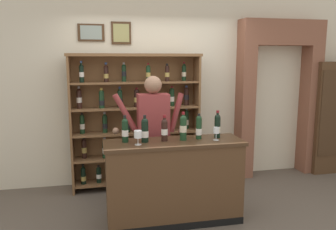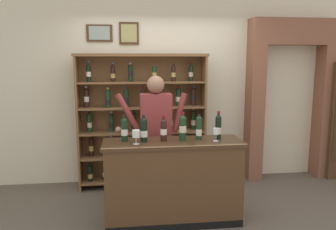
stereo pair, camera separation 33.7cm
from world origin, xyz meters
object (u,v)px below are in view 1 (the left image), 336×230
Objects in this scene: tasting_bottle_bianco at (125,130)px; tasting_bottle_riserva at (217,126)px; tasting_bottle_rosso at (164,129)px; wine_shelf at (136,119)px; tasting_bottle_super_tuscan at (183,127)px; tasting_bottle_chianti at (145,130)px; tasting_bottle_brunello at (199,127)px; wine_glass_center at (216,131)px; shopkeeper at (153,127)px; tasting_counter at (174,182)px; side_cabinet at (332,117)px; wine_glass_left at (138,135)px.

tasting_bottle_bianco is 1.07m from tasting_bottle_riserva.
tasting_bottle_bianco reaches higher than tasting_bottle_rosso.
wine_shelf is 1.23m from tasting_bottle_super_tuscan.
tasting_bottle_rosso is 0.22m from tasting_bottle_super_tuscan.
wine_shelf is 6.37× the size of tasting_bottle_chianti.
tasting_bottle_brunello is at bearing 1.92° from tasting_bottle_rosso.
tasting_bottle_brunello is 1.98× the size of wine_glass_center.
tasting_bottle_riserva is (0.86, 0.03, 0.01)m from tasting_bottle_chianti.
tasting_bottle_brunello is at bearing -62.54° from wine_shelf.
tasting_bottle_riserva is (0.68, -0.46, 0.07)m from shopkeeper.
tasting_bottle_bianco is 0.93× the size of tasting_bottle_riserva.
tasting_counter is 4.86× the size of tasting_bottle_riserva.
side_cabinet is 3.27m from tasting_counter.
wine_shelf is 1.07× the size of side_cabinet.
side_cabinet reaches higher than tasting_bottle_riserva.
tasting_bottle_bianco is (-3.54, -1.16, 0.18)m from side_cabinet.
tasting_bottle_brunello is (-2.70, -1.18, 0.18)m from side_cabinet.
tasting_bottle_bianco is 0.22m from tasting_bottle_chianti.
wine_glass_center is (1.02, -0.13, -0.03)m from tasting_bottle_bianco.
side_cabinet is 6.19× the size of tasting_bottle_rosso.
wine_glass_center is (0.58, -0.09, -0.03)m from tasting_bottle_rosso.
tasting_bottle_rosso is at bearing 162.48° from tasting_counter.
tasting_bottle_super_tuscan is at bearing -3.97° from tasting_bottle_bianco.
wine_shelf is at bearing 109.02° from tasting_bottle_super_tuscan.
tasting_counter is at bearing -171.39° from tasting_bottle_brunello.
tasting_bottle_rosso is at bearing 177.72° from tasting_bottle_super_tuscan.
shopkeeper is 11.13× the size of wine_glass_center.
tasting_bottle_brunello is (0.41, 0.01, 0.00)m from tasting_bottle_rosso.
shopkeeper is at bearing 134.06° from tasting_bottle_brunello.
tasting_bottle_bianco reaches higher than tasting_bottle_brunello.
tasting_bottle_chianti is at bearing -160.09° from side_cabinet.
shopkeeper is 0.66m from tasting_bottle_brunello.
shopkeeper is 0.53m from tasting_bottle_chianti.
side_cabinet reaches higher than tasting_counter.
side_cabinet is at bearing 25.43° from tasting_bottle_riserva.
side_cabinet is at bearing 21.06° from tasting_bottle_rosso.
tasting_bottle_super_tuscan reaches higher than wine_glass_left.
wine_glass_left is at bearing -160.36° from tasting_bottle_rosso.
wine_shelf is 5.98× the size of tasting_bottle_super_tuscan.
tasting_bottle_brunello is 0.21m from wine_glass_center.
side_cabinet is at bearing 0.69° from wine_shelf.
tasting_bottle_brunello is (0.45, -0.47, 0.07)m from shopkeeper.
tasting_bottle_super_tuscan is at bearing 167.22° from wine_glass_center.
wine_shelf is at bearing 103.67° from tasting_counter.
tasting_bottle_riserva is (0.53, 0.05, 0.62)m from tasting_counter.
tasting_bottle_super_tuscan is at bearing 11.06° from wine_glass_left.
tasting_bottle_super_tuscan reaches higher than tasting_bottle_brunello.
tasting_bottle_rosso is 0.59m from wine_glass_center.
shopkeeper is 0.60m from tasting_bottle_bianco.
tasting_bottle_brunello is 0.23m from tasting_bottle_riserva.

